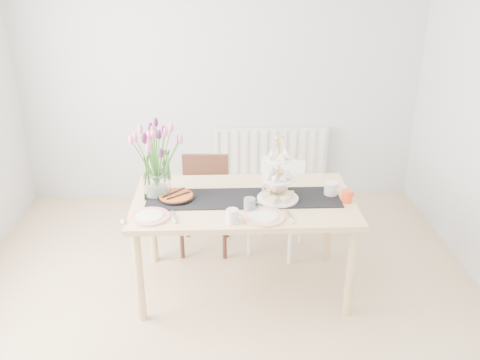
{
  "coord_description": "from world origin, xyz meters",
  "views": [
    {
      "loc": [
        0.0,
        -2.76,
        2.36
      ],
      "look_at": [
        0.12,
        0.5,
        0.92
      ],
      "focal_mm": 38.0,
      "sensor_mm": 36.0,
      "label": 1
    }
  ],
  "objects_px": {
    "plate_right": "(264,217)",
    "chair_brown": "(205,196)",
    "radiator": "(270,156)",
    "tart_tin": "(176,197)",
    "tulip_vase": "(155,150)",
    "cake_stand": "(278,184)",
    "mug_white": "(232,216)",
    "chair_white": "(279,199)",
    "teapot": "(277,186)",
    "cream_jug": "(331,189)",
    "mug_orange": "(347,196)",
    "plate_left": "(150,217)",
    "mug_grey": "(250,205)",
    "dining_table": "(243,208)"
  },
  "relations": [
    {
      "from": "tulip_vase",
      "to": "plate_right",
      "type": "relative_size",
      "value": 2.2
    },
    {
      "from": "radiator",
      "to": "chair_white",
      "type": "bearing_deg",
      "value": -90.79
    },
    {
      "from": "mug_white",
      "to": "plate_right",
      "type": "distance_m",
      "value": 0.22
    },
    {
      "from": "teapot",
      "to": "mug_orange",
      "type": "xyz_separation_m",
      "value": [
        0.49,
        -0.15,
        -0.02
      ]
    },
    {
      "from": "chair_brown",
      "to": "cream_jug",
      "type": "height_order",
      "value": "cream_jug"
    },
    {
      "from": "radiator",
      "to": "teapot",
      "type": "distance_m",
      "value": 1.61
    },
    {
      "from": "cake_stand",
      "to": "plate_left",
      "type": "bearing_deg",
      "value": -165.16
    },
    {
      "from": "mug_white",
      "to": "dining_table",
      "type": "bearing_deg",
      "value": 94.28
    },
    {
      "from": "chair_brown",
      "to": "mug_orange",
      "type": "distance_m",
      "value": 1.32
    },
    {
      "from": "chair_brown",
      "to": "cake_stand",
      "type": "height_order",
      "value": "cake_stand"
    },
    {
      "from": "chair_white",
      "to": "cake_stand",
      "type": "relative_size",
      "value": 1.78
    },
    {
      "from": "cream_jug",
      "to": "chair_white",
      "type": "bearing_deg",
      "value": 137.75
    },
    {
      "from": "cake_stand",
      "to": "plate_left",
      "type": "distance_m",
      "value": 0.93
    },
    {
      "from": "tulip_vase",
      "to": "mug_white",
      "type": "bearing_deg",
      "value": -39.46
    },
    {
      "from": "chair_white",
      "to": "teapot",
      "type": "xyz_separation_m",
      "value": [
        -0.08,
        -0.53,
        0.37
      ]
    },
    {
      "from": "chair_brown",
      "to": "teapot",
      "type": "height_order",
      "value": "teapot"
    },
    {
      "from": "tart_tin",
      "to": "mug_white",
      "type": "relative_size",
      "value": 2.83
    },
    {
      "from": "radiator",
      "to": "mug_orange",
      "type": "height_order",
      "value": "mug_orange"
    },
    {
      "from": "plate_right",
      "to": "chair_brown",
      "type": "bearing_deg",
      "value": 114.05
    },
    {
      "from": "chair_brown",
      "to": "teapot",
      "type": "xyz_separation_m",
      "value": [
        0.55,
        -0.59,
        0.35
      ]
    },
    {
      "from": "mug_orange",
      "to": "cream_jug",
      "type": "bearing_deg",
      "value": 94.62
    },
    {
      "from": "tulip_vase",
      "to": "radiator",
      "type": "bearing_deg",
      "value": 57.88
    },
    {
      "from": "dining_table",
      "to": "cream_jug",
      "type": "xyz_separation_m",
      "value": [
        0.65,
        0.04,
        0.13
      ]
    },
    {
      "from": "mug_grey",
      "to": "mug_white",
      "type": "distance_m",
      "value": 0.2
    },
    {
      "from": "plate_left",
      "to": "tulip_vase",
      "type": "bearing_deg",
      "value": 86.86
    },
    {
      "from": "radiator",
      "to": "dining_table",
      "type": "xyz_separation_m",
      "value": [
        -0.35,
        -1.64,
        0.22
      ]
    },
    {
      "from": "teapot",
      "to": "mug_orange",
      "type": "relative_size",
      "value": 2.45
    },
    {
      "from": "dining_table",
      "to": "mug_orange",
      "type": "distance_m",
      "value": 0.75
    },
    {
      "from": "radiator",
      "to": "plate_right",
      "type": "bearing_deg",
      "value": -96.66
    },
    {
      "from": "tulip_vase",
      "to": "mug_white",
      "type": "xyz_separation_m",
      "value": [
        0.54,
        -0.44,
        -0.31
      ]
    },
    {
      "from": "teapot",
      "to": "cream_jug",
      "type": "bearing_deg",
      "value": -17.05
    },
    {
      "from": "tulip_vase",
      "to": "mug_grey",
      "type": "distance_m",
      "value": 0.78
    },
    {
      "from": "teapot",
      "to": "cream_jug",
      "type": "height_order",
      "value": "teapot"
    },
    {
      "from": "mug_white",
      "to": "plate_left",
      "type": "bearing_deg",
      "value": -171.11
    },
    {
      "from": "radiator",
      "to": "tart_tin",
      "type": "bearing_deg",
      "value": -117.33
    },
    {
      "from": "cake_stand",
      "to": "chair_brown",
      "type": "bearing_deg",
      "value": 128.55
    },
    {
      "from": "radiator",
      "to": "chair_brown",
      "type": "relative_size",
      "value": 1.49
    },
    {
      "from": "tart_tin",
      "to": "mug_orange",
      "type": "bearing_deg",
      "value": -4.52
    },
    {
      "from": "mug_orange",
      "to": "dining_table",
      "type": "bearing_deg",
      "value": 140.91
    },
    {
      "from": "chair_white",
      "to": "plate_left",
      "type": "bearing_deg",
      "value": -115.27
    },
    {
      "from": "tulip_vase",
      "to": "teapot",
      "type": "xyz_separation_m",
      "value": [
        0.88,
        -0.02,
        -0.29
      ]
    },
    {
      "from": "radiator",
      "to": "mug_white",
      "type": "height_order",
      "value": "mug_white"
    },
    {
      "from": "radiator",
      "to": "chair_white",
      "type": "relative_size",
      "value": 1.53
    },
    {
      "from": "chair_white",
      "to": "tart_tin",
      "type": "xyz_separation_m",
      "value": [
        -0.82,
        -0.58,
        0.31
      ]
    },
    {
      "from": "cake_stand",
      "to": "mug_white",
      "type": "bearing_deg",
      "value": -135.65
    },
    {
      "from": "cake_stand",
      "to": "tart_tin",
      "type": "height_order",
      "value": "cake_stand"
    },
    {
      "from": "tulip_vase",
      "to": "cake_stand",
      "type": "bearing_deg",
      "value": -7.47
    },
    {
      "from": "radiator",
      "to": "mug_white",
      "type": "bearing_deg",
      "value": -102.37
    },
    {
      "from": "dining_table",
      "to": "mug_white",
      "type": "height_order",
      "value": "mug_white"
    },
    {
      "from": "radiator",
      "to": "mug_white",
      "type": "xyz_separation_m",
      "value": [
        -0.44,
        -1.99,
        0.35
      ]
    }
  ]
}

